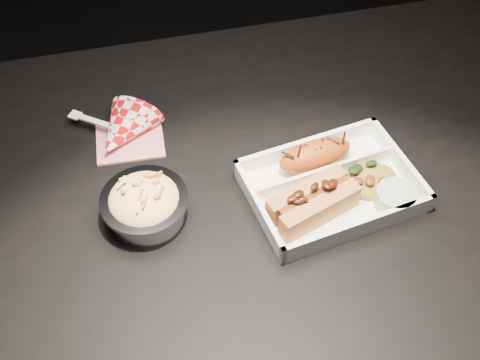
% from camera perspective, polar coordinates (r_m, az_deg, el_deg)
% --- Properties ---
extents(dining_table, '(1.20, 0.80, 0.75)m').
position_cam_1_polar(dining_table, '(1.01, 0.26, -3.84)').
color(dining_table, black).
rests_on(dining_table, ground).
extents(food_tray, '(0.27, 0.22, 0.04)m').
position_cam_1_polar(food_tray, '(0.93, 8.53, -0.82)').
color(food_tray, white).
rests_on(food_tray, dining_table).
extents(fried_pastry, '(0.13, 0.07, 0.05)m').
position_cam_1_polar(fried_pastry, '(0.95, 7.13, 2.36)').
color(fried_pastry, '#B94A12').
rests_on(fried_pastry, food_tray).
extents(hotdog, '(0.14, 0.10, 0.06)m').
position_cam_1_polar(hotdog, '(0.88, 6.94, -2.00)').
color(hotdog, '#C17B42').
rests_on(hotdog, food_tray).
extents(fried_rice_mound, '(0.10, 0.08, 0.03)m').
position_cam_1_polar(fried_rice_mound, '(0.94, 12.44, 0.35)').
color(fried_rice_mound, '#AC8331').
rests_on(fried_rice_mound, food_tray).
extents(cupcake_liner, '(0.06, 0.06, 0.03)m').
position_cam_1_polar(cupcake_liner, '(0.92, 14.50, -1.71)').
color(cupcake_liner, '#ACCA99').
rests_on(cupcake_liner, food_tray).
extents(foil_coleslaw_cup, '(0.13, 0.13, 0.07)m').
position_cam_1_polar(foil_coleslaw_cup, '(0.89, -9.03, -2.20)').
color(foil_coleslaw_cup, silver).
rests_on(foil_coleslaw_cup, dining_table).
extents(napkin_fork, '(0.16, 0.15, 0.10)m').
position_cam_1_polar(napkin_fork, '(1.01, -11.12, 4.52)').
color(napkin_fork, red).
rests_on(napkin_fork, dining_table).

